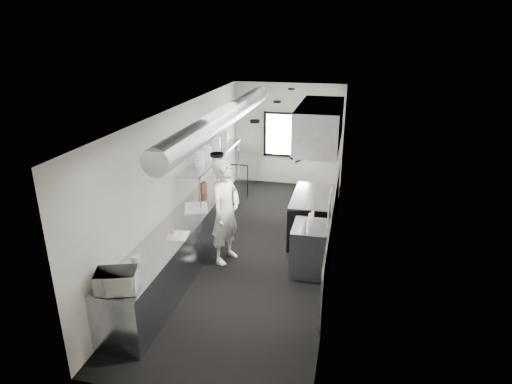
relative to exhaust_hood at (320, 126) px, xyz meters
The scene contains 35 objects.
floor 2.72m from the exhaust_hood, 147.45° to the right, with size 3.00×8.00×0.01m, color black.
ceiling 1.36m from the exhaust_hood, 147.45° to the right, with size 3.00×8.00×0.01m, color beige.
wall_back 3.62m from the exhaust_hood, 108.38° to the left, with size 3.00×0.02×2.80m, color beige.
wall_front 4.93m from the exhaust_hood, 103.13° to the right, with size 3.00×0.02×2.80m, color beige.
wall_left 2.87m from the exhaust_hood, 164.91° to the right, with size 0.02×8.00×2.80m, color beige.
wall_right 1.28m from the exhaust_hood, 60.05° to the right, with size 0.02×8.00×2.80m, color beige.
wall_cladding 1.92m from the exhaust_hood, 46.22° to the right, with size 0.03×5.50×1.10m, color gray.
hvac_duct 1.83m from the exhaust_hood, behind, with size 0.40×0.40×6.40m, color #92949A.
service_window 3.58m from the exhaust_hood, 108.57° to the left, with size 1.36×0.05×1.25m.
exhaust_hood is the anchor object (origin of this frame).
prep_counter 3.20m from the exhaust_hood, 151.89° to the right, with size 0.70×6.00×0.90m, color gray.
pass_shelf 2.46m from the exhaust_hood, behind, with size 0.45×3.00×0.68m.
range 1.92m from the exhaust_hood, behind, with size 0.88×1.60×0.94m.
bottle_station 2.39m from the exhaust_hood, 87.82° to the right, with size 0.65×0.80×0.90m, color gray.
far_work_table 3.88m from the exhaust_hood, 131.94° to the left, with size 0.70×1.20×0.90m, color gray.
notice_sheet_a 2.09m from the exhaust_hood, 78.88° to the right, with size 0.02×0.28×0.38m, color beige.
notice_sheet_b 2.43m from the exhaust_hood, 80.58° to the right, with size 0.02×0.28×0.38m, color beige.
line_cook 2.47m from the exhaust_hood, 139.36° to the right, with size 0.72×0.47×1.97m, color silver.
microwave 4.76m from the exhaust_hood, 119.39° to the right, with size 0.49×0.37×0.29m, color silver.
deli_tub_a 4.46m from the exhaust_hood, 124.70° to the right, with size 0.14×0.14×0.10m, color #ACB6A7.
deli_tub_b 4.25m from the exhaust_hood, 126.17° to the right, with size 0.14×0.14×0.10m, color #ACB6A7.
newspaper 3.43m from the exhaust_hood, 132.32° to the right, with size 0.31×0.39×0.01m, color white.
small_plate 3.48m from the exhaust_hood, 133.87° to the right, with size 0.17×0.17×0.01m, color white.
pastry 3.46m from the exhaust_hood, 133.87° to the right, with size 0.08×0.08×0.08m, color tan.
cutting_board 2.86m from the exhaust_hood, 153.81° to the right, with size 0.44×0.58×0.02m, color silver.
knife_block 2.74m from the exhaust_hood, behind, with size 0.09×0.20×0.22m, color brown.
plate_stack_a 2.46m from the exhaust_hood, 169.16° to the right, with size 0.24×0.24×0.28m, color white.
plate_stack_b 2.40m from the exhaust_hood, behind, with size 0.22×0.22×0.28m, color white.
plate_stack_c 2.45m from the exhaust_hood, 166.99° to the left, with size 0.24×0.24×0.35m, color white.
plate_stack_d 2.62m from the exhaust_hood, 153.83° to the left, with size 0.23×0.23×0.35m, color white.
squeeze_bottle_a 2.19m from the exhaust_hood, 89.27° to the right, with size 0.06×0.06×0.17m, color silver.
squeeze_bottle_b 2.07m from the exhaust_hood, 89.28° to the right, with size 0.07×0.07×0.20m, color silver.
squeeze_bottle_c 1.97m from the exhaust_hood, 89.06° to the right, with size 0.05×0.05×0.16m, color silver.
squeeze_bottle_d 1.90m from the exhaust_hood, 89.39° to the right, with size 0.06×0.06×0.19m, color silver.
squeeze_bottle_e 1.79m from the exhaust_hood, 87.97° to the right, with size 0.05×0.05×0.16m, color silver.
Camera 1 is at (1.73, -7.73, 4.17)m, focal length 30.79 mm.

